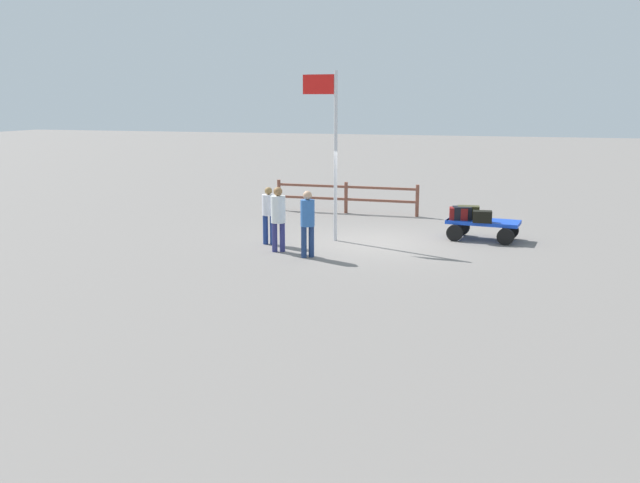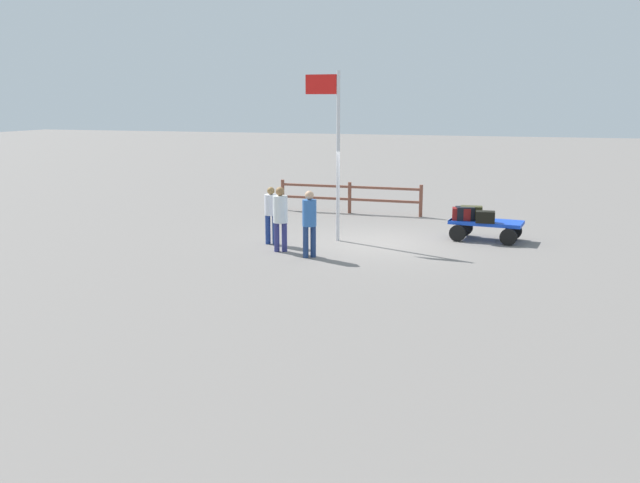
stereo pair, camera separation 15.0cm
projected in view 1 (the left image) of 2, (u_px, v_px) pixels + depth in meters
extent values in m
plane|color=slate|center=(375.00, 242.00, 19.12)|extent=(120.00, 120.00, 0.00)
cube|color=blue|center=(483.00, 222.00, 19.35)|extent=(2.07, 1.11, 0.10)
cube|color=blue|center=(450.00, 220.00, 19.71)|extent=(0.17, 0.87, 0.10)
cylinder|color=black|center=(455.00, 233.00, 19.24)|extent=(0.47, 0.17, 0.46)
cylinder|color=black|center=(462.00, 227.00, 20.10)|extent=(0.47, 0.17, 0.46)
cylinder|color=black|center=(505.00, 237.00, 18.71)|extent=(0.47, 0.17, 0.46)
cylinder|color=black|center=(510.00, 231.00, 19.57)|extent=(0.47, 0.17, 0.46)
cube|color=black|center=(482.00, 217.00, 18.97)|extent=(0.54, 0.39, 0.32)
cube|color=black|center=(462.00, 213.00, 19.41)|extent=(0.58, 0.51, 0.37)
cube|color=#3B3A1C|center=(468.00, 212.00, 19.53)|extent=(0.63, 0.40, 0.37)
cube|color=maroon|center=(458.00, 214.00, 19.42)|extent=(0.55, 0.45, 0.34)
cylinder|color=navy|center=(282.00, 237.00, 17.87)|extent=(0.14, 0.14, 0.77)
cylinder|color=navy|center=(275.00, 237.00, 17.85)|extent=(0.14, 0.14, 0.77)
cylinder|color=silver|center=(278.00, 209.00, 17.71)|extent=(0.49, 0.49, 0.70)
sphere|color=olive|center=(278.00, 191.00, 17.62)|extent=(0.23, 0.23, 0.23)
cylinder|color=navy|center=(311.00, 241.00, 17.24)|extent=(0.14, 0.14, 0.80)
cylinder|color=navy|center=(304.00, 242.00, 17.17)|extent=(0.14, 0.14, 0.80)
cylinder|color=#3062AD|center=(308.00, 213.00, 17.05)|extent=(0.49, 0.49, 0.66)
sphere|color=tan|center=(307.00, 195.00, 16.96)|extent=(0.22, 0.22, 0.22)
cylinder|color=navy|center=(273.00, 230.00, 18.75)|extent=(0.14, 0.14, 0.81)
cylinder|color=navy|center=(265.00, 230.00, 18.79)|extent=(0.14, 0.14, 0.81)
cylinder|color=silver|center=(269.00, 205.00, 18.63)|extent=(0.38, 0.38, 0.56)
sphere|color=olive|center=(268.00, 191.00, 18.56)|extent=(0.21, 0.21, 0.21)
cylinder|color=silver|center=(336.00, 157.00, 18.89)|extent=(0.10, 0.10, 4.66)
cube|color=red|center=(318.00, 84.00, 18.64)|extent=(0.89, 0.09, 0.53)
cylinder|color=brown|center=(417.00, 201.00, 23.23)|extent=(0.12, 0.12, 1.09)
cylinder|color=brown|center=(346.00, 198.00, 23.95)|extent=(0.12, 0.12, 1.09)
cylinder|color=brown|center=(279.00, 195.00, 24.68)|extent=(0.12, 0.12, 1.09)
cube|color=brown|center=(346.00, 187.00, 23.88)|extent=(4.99, 0.10, 0.08)
cube|color=brown|center=(346.00, 199.00, 23.96)|extent=(4.99, 0.10, 0.08)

